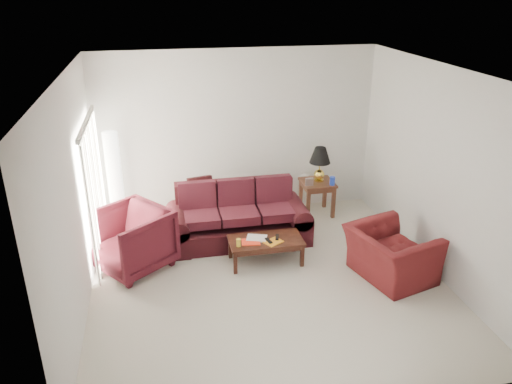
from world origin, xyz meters
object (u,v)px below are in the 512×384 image
sofa (238,215)px  armchair_right (391,254)px  end_table (317,198)px  coffee_table (266,251)px  floor_lamp (115,182)px  armchair_left (131,240)px

sofa → armchair_right: bearing=-39.3°
end_table → coffee_table: 2.02m
floor_lamp → armchair_left: (0.25, -1.36, -0.42)m
sofa → armchair_left: size_ratio=2.23×
sofa → end_table: bearing=23.8°
armchair_left → armchair_right: bearing=36.7°
armchair_left → coffee_table: (2.01, -0.25, -0.28)m
coffee_table → armchair_right: bearing=-48.8°
sofa → armchair_right: (1.98, -1.54, -0.10)m
armchair_left → armchair_right: (3.70, -1.02, -0.10)m
end_table → floor_lamp: size_ratio=0.36×
end_table → armchair_right: armchair_right is taller
armchair_left → coffee_table: size_ratio=0.93×
end_table → floor_lamp: (-3.58, 0.08, 0.57)m
armchair_right → coffee_table: 1.86m
floor_lamp → coffee_table: floor_lamp is taller
floor_lamp → coffee_table: (2.26, -1.61, -0.70)m
end_table → armchair_right: bearing=-80.9°
armchair_left → armchair_right: 3.84m
armchair_right → coffee_table: armchair_right is taller
sofa → coffee_table: 0.87m
sofa → armchair_left: sofa is taller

